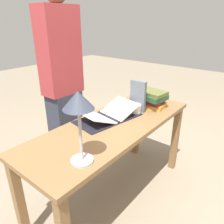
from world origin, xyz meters
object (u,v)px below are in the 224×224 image
Objects in this scene: book_standing_upright at (138,96)px; person_reader at (63,90)px; open_book at (108,115)px; coffee_mug at (135,109)px; reading_lamp at (79,107)px; book_stack_tall at (149,98)px.

person_reader is (0.30, -0.65, 0.01)m from book_standing_upright.
coffee_mug is (-0.24, 0.11, 0.01)m from open_book.
reading_lamp reaches higher than coffee_mug.
open_book is 0.69m from reading_lamp.
book_standing_upright is 0.89m from reading_lamp.
person_reader is (-0.55, -0.81, -0.20)m from reading_lamp.
book_standing_upright reaches higher than open_book.
coffee_mug is at bearing -169.54° from reading_lamp.
open_book is 0.47m from book_stack_tall.
coffee_mug is (0.22, -0.01, -0.04)m from book_stack_tall.
open_book is at bearing -154.83° from reading_lamp.
book_stack_tall is at bearing -172.39° from reading_lamp.
person_reader reaches higher than open_book.
book_stack_tall is 0.82m from person_reader.
reading_lamp is at bearing 7.61° from book_stack_tall.
book_stack_tall is 1.05m from reading_lamp.
person_reader is at bearing -123.99° from reading_lamp.
book_stack_tall reaches higher than open_book.
reading_lamp is at bearing 35.34° from open_book.
person_reader is (0.01, -0.55, 0.11)m from open_book.
book_stack_tall is at bearing -55.57° from person_reader.
book_stack_tall is 2.98× the size of coffee_mug.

